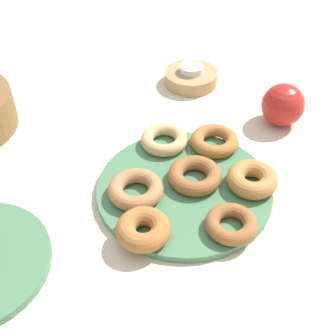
{
  "coord_description": "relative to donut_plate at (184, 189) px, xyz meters",
  "views": [
    {
      "loc": [
        -0.5,
        -0.19,
        0.54
      ],
      "look_at": [
        0.0,
        0.03,
        0.04
      ],
      "focal_mm": 47.9,
      "sensor_mm": 36.0,
      "label": 1
    }
  ],
  "objects": [
    {
      "name": "donut_plate",
      "position": [
        0.0,
        0.0,
        0.0
      ],
      "size": [
        0.29,
        0.29,
        0.01
      ],
      "primitive_type": "cylinder",
      "color": "#4C7F56",
      "rests_on": "ground_plane"
    },
    {
      "name": "donut_2",
      "position": [
        -0.06,
        -0.1,
        0.02
      ],
      "size": [
        0.09,
        0.09,
        0.02
      ],
      "primitive_type": "torus",
      "rotation": [
        0.0,
        0.0,
        1.68
      ],
      "color": "#995B2D",
      "rests_on": "donut_plate"
    },
    {
      "name": "candle_holder",
      "position": [
        0.32,
        0.11,
        0.01
      ],
      "size": [
        0.12,
        0.12,
        0.03
      ],
      "primitive_type": "cylinder",
      "color": "tan",
      "rests_on": "ground_plane"
    },
    {
      "name": "tealight",
      "position": [
        0.32,
        0.11,
        0.03
      ],
      "size": [
        0.05,
        0.05,
        0.01
      ],
      "primitive_type": "cylinder",
      "color": "silver",
      "rests_on": "candle_holder"
    },
    {
      "name": "donut_0",
      "position": [
        0.02,
        -0.01,
        0.02
      ],
      "size": [
        0.11,
        0.11,
        0.03
      ],
      "primitive_type": "torus",
      "rotation": [
        0.0,
        0.0,
        4.53
      ],
      "color": "#995B2D",
      "rests_on": "donut_plate"
    },
    {
      "name": "donut_5",
      "position": [
        -0.12,
        0.02,
        0.02
      ],
      "size": [
        0.11,
        0.11,
        0.03
      ],
      "primitive_type": "torus",
      "rotation": [
        0.0,
        0.0,
        2.14
      ],
      "color": "#AD6B33",
      "rests_on": "donut_plate"
    },
    {
      "name": "apple",
      "position": [
        0.26,
        -0.1,
        0.04
      ],
      "size": [
        0.08,
        0.08,
        0.08
      ],
      "primitive_type": "sphere",
      "color": "red",
      "rests_on": "ground_plane"
    },
    {
      "name": "donut_1",
      "position": [
        -0.05,
        0.07,
        0.02
      ],
      "size": [
        0.1,
        0.1,
        0.03
      ],
      "primitive_type": "torus",
      "rotation": [
        0.0,
        0.0,
        4.66
      ],
      "color": "#B27547",
      "rests_on": "donut_plate"
    },
    {
      "name": "ground_plane",
      "position": [
        0.0,
        0.0,
        -0.01
      ],
      "size": [
        2.4,
        2.4,
        0.0
      ],
      "primitive_type": "plane",
      "color": "beige"
    },
    {
      "name": "donut_3",
      "position": [
        0.09,
        0.08,
        0.02
      ],
      "size": [
        0.11,
        0.11,
        0.02
      ],
      "primitive_type": "torus",
      "rotation": [
        0.0,
        0.0,
        4.34
      ],
      "color": "tan",
      "rests_on": "donut_plate"
    },
    {
      "name": "donut_4",
      "position": [
        0.05,
        -0.1,
        0.02
      ],
      "size": [
        0.12,
        0.12,
        0.03
      ],
      "primitive_type": "torus",
      "rotation": [
        0.0,
        0.0,
        3.97
      ],
      "color": "#BC7A3D",
      "rests_on": "donut_plate"
    },
    {
      "name": "donut_6",
      "position": [
        0.12,
        -0.01,
        0.02
      ],
      "size": [
        0.12,
        0.12,
        0.02
      ],
      "primitive_type": "torus",
      "rotation": [
        0.0,
        0.0,
        5.78
      ],
      "color": "#AD6B33",
      "rests_on": "donut_plate"
    }
  ]
}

